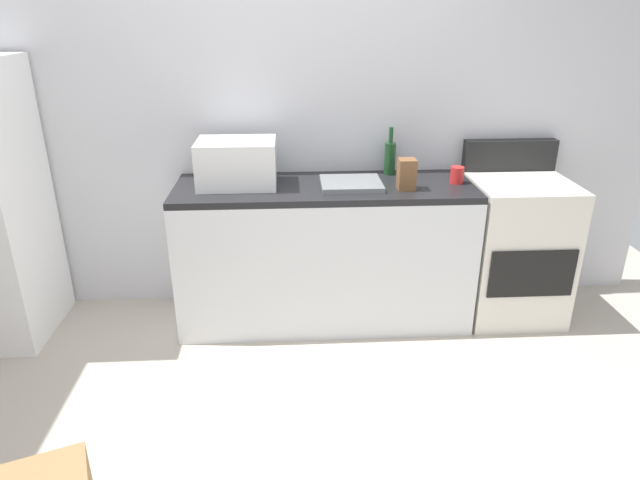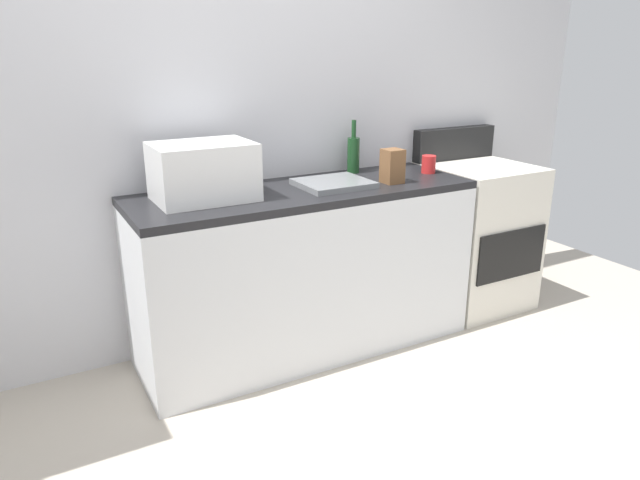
% 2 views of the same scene
% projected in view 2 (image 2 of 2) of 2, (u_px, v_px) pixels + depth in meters
% --- Properties ---
extents(wall_back, '(5.00, 0.10, 2.60)m').
position_uv_depth(wall_back, '(221.00, 106.00, 3.01)').
color(wall_back, silver).
rests_on(wall_back, ground_plane).
extents(kitchen_counter, '(1.80, 0.60, 0.90)m').
position_uv_depth(kitchen_counter, '(305.00, 270.00, 3.13)').
color(kitchen_counter, silver).
rests_on(kitchen_counter, ground_plane).
extents(stove_oven, '(0.60, 0.61, 1.10)m').
position_uv_depth(stove_oven, '(475.00, 233.00, 3.69)').
color(stove_oven, silver).
rests_on(stove_oven, ground_plane).
extents(microwave, '(0.46, 0.34, 0.27)m').
position_uv_depth(microwave, '(203.00, 172.00, 2.73)').
color(microwave, white).
rests_on(microwave, kitchen_counter).
extents(sink_basin, '(0.36, 0.32, 0.03)m').
position_uv_depth(sink_basin, '(334.00, 183.00, 3.03)').
color(sink_basin, slate).
rests_on(sink_basin, kitchen_counter).
extents(wine_bottle, '(0.07, 0.07, 0.30)m').
position_uv_depth(wine_bottle, '(353.00, 154.00, 3.33)').
color(wine_bottle, '#193F1E').
rests_on(wine_bottle, kitchen_counter).
extents(coffee_mug, '(0.08, 0.08, 0.10)m').
position_uv_depth(coffee_mug, '(429.00, 164.00, 3.34)').
color(coffee_mug, red).
rests_on(coffee_mug, kitchen_counter).
extents(knife_block, '(0.10, 0.10, 0.18)m').
position_uv_depth(knife_block, '(392.00, 166.00, 3.08)').
color(knife_block, brown).
rests_on(knife_block, kitchen_counter).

